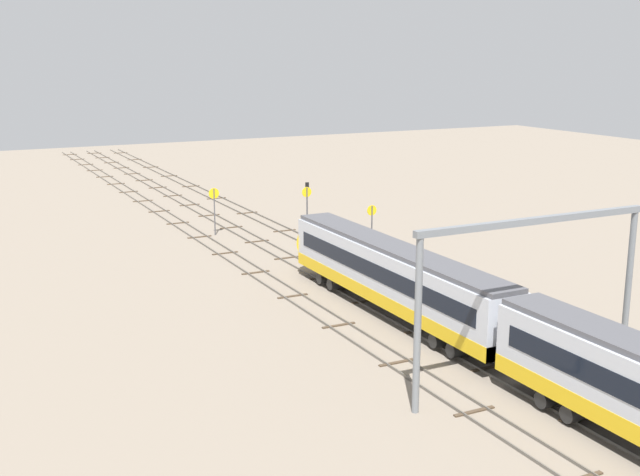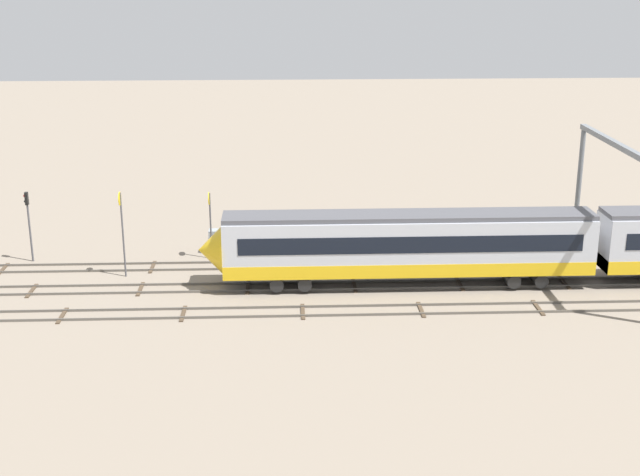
% 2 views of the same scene
% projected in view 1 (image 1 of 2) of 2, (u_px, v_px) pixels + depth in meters
% --- Properties ---
extents(ground_plane, '(211.97, 211.97, 0.00)m').
position_uv_depth(ground_plane, '(344.00, 289.00, 60.81)').
color(ground_plane, gray).
extents(track_near_foreground, '(195.97, 2.40, 0.16)m').
position_uv_depth(track_near_foreground, '(392.00, 281.00, 62.66)').
color(track_near_foreground, '#59544C').
rests_on(track_near_foreground, ground).
extents(track_with_train, '(195.97, 2.40, 0.16)m').
position_uv_depth(track_with_train, '(344.00, 288.00, 60.79)').
color(track_with_train, '#59544C').
rests_on(track_with_train, ground).
extents(track_middle, '(195.97, 2.40, 0.16)m').
position_uv_depth(track_middle, '(293.00, 296.00, 58.92)').
color(track_middle, '#59544C').
rests_on(track_middle, ground).
extents(overhead_gantry, '(0.40, 14.76, 9.32)m').
position_uv_depth(overhead_gantry, '(533.00, 267.00, 41.55)').
color(overhead_gantry, slate).
rests_on(overhead_gantry, ground).
extents(speed_sign_near_foreground, '(0.14, 0.91, 5.92)m').
position_uv_depth(speed_sign_near_foreground, '(307.00, 211.00, 71.43)').
color(speed_sign_near_foreground, '#4C4C51').
rests_on(speed_sign_near_foreground, ground).
extents(speed_sign_mid_trackside, '(0.14, 0.90, 4.92)m').
position_uv_depth(speed_sign_mid_trackside, '(372.00, 225.00, 68.24)').
color(speed_sign_mid_trackside, '#4C4C51').
rests_on(speed_sign_mid_trackside, ground).
extents(speed_sign_far_trackside, '(0.14, 1.05, 4.70)m').
position_uv_depth(speed_sign_far_trackside, '(214.00, 204.00, 78.16)').
color(speed_sign_far_trackside, '#4C4C51').
rests_on(speed_sign_far_trackside, ground).
extents(signal_light_trackside_approach, '(0.31, 0.32, 5.07)m').
position_uv_depth(signal_light_trackside_approach, '(307.00, 200.00, 79.29)').
color(signal_light_trackside_approach, '#4C4C51').
rests_on(signal_light_trackside_approach, ground).
extents(relay_cabinet, '(1.53, 0.82, 1.75)m').
position_uv_depth(relay_cabinet, '(388.00, 251.00, 68.91)').
color(relay_cabinet, gray).
rests_on(relay_cabinet, ground).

